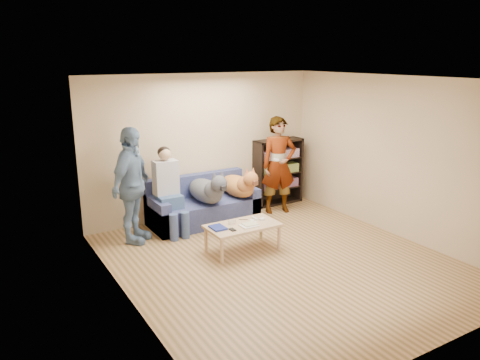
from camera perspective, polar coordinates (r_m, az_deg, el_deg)
ground at (r=6.92m, az=5.18°, el=-9.85°), size 5.00×5.00×0.00m
ceiling at (r=6.29m, az=5.74°, el=12.18°), size 5.00×5.00×0.00m
wall_back at (r=8.58m, az=-4.47°, el=4.19°), size 4.50×0.00×4.50m
wall_front at (r=4.80m, az=23.41°, el=-5.78°), size 4.50×0.00×4.50m
wall_left at (r=5.51m, az=-13.84°, el=-2.36°), size 0.00×5.00×5.00m
wall_right at (r=8.00m, az=18.59°, el=2.65°), size 0.00×5.00×5.00m
blanket at (r=8.49m, az=0.70°, el=-1.50°), size 0.36×0.30×0.12m
person_standing_right at (r=8.77m, az=4.74°, el=1.81°), size 0.75×0.59×1.82m
person_standing_left at (r=7.49m, az=-13.07°, el=-0.70°), size 1.08×1.09×1.85m
held_controller at (r=8.46m, az=4.45°, el=2.50°), size 0.05×0.13×0.03m
notebook_blue at (r=6.95m, az=-2.71°, el=-5.82°), size 0.20×0.26×0.03m
papers at (r=7.04m, az=1.11°, el=-5.57°), size 0.26×0.20×0.02m
magazine at (r=7.07m, az=1.23°, el=-5.37°), size 0.22×0.17×0.01m
camera_silver at (r=7.13m, az=-0.99°, el=-5.15°), size 0.11×0.06×0.05m
controller_a at (r=7.32m, az=1.81°, el=-4.71°), size 0.04×0.13×0.03m
controller_b at (r=7.29m, az=2.68°, el=-4.79°), size 0.09×0.06×0.03m
headphone_cup_a at (r=7.18m, az=1.79°, el=-5.14°), size 0.07×0.07×0.02m
headphone_cup_b at (r=7.25m, az=1.45°, el=-4.95°), size 0.07×0.07×0.02m
pen_orange at (r=6.96m, az=0.88°, el=-5.85°), size 0.13×0.06×0.01m
pen_black at (r=7.30m, az=0.41°, el=-4.83°), size 0.13×0.08×0.01m
wallet at (r=6.88m, az=-0.93°, el=-6.07°), size 0.07×0.12×0.02m
sofa at (r=8.38m, az=-4.63°, el=-3.29°), size 1.90×0.85×0.82m
person_seated at (r=7.86m, az=-8.73°, el=-0.90°), size 0.40×0.73×1.47m
dog_gray at (r=8.05m, az=-3.92°, el=-1.22°), size 0.45×1.27×0.65m
dog_tan at (r=8.37m, az=-0.01°, el=-0.63°), size 0.43×1.17×0.62m
coffee_table at (r=7.12m, az=0.34°, el=-5.81°), size 1.10×0.60×0.42m
bookshelf at (r=9.35m, az=4.61°, el=1.19°), size 1.00×0.34×1.30m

